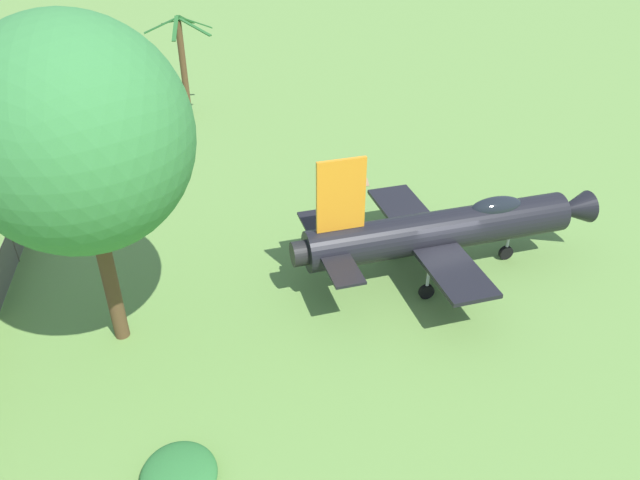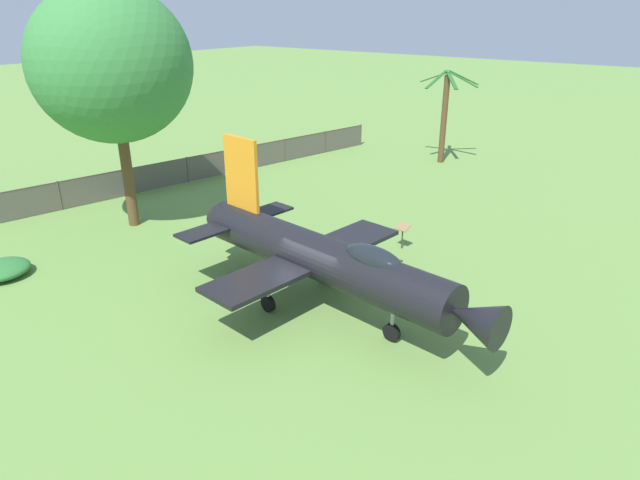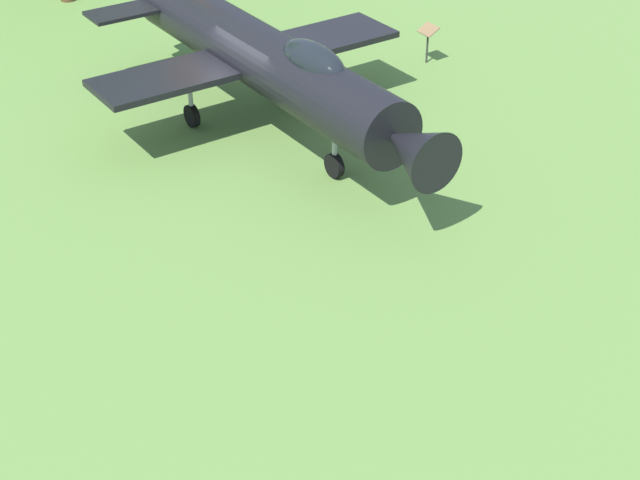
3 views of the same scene
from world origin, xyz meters
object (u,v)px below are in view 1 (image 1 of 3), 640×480
(display_jet, at_px, (448,228))
(info_plaque, at_px, (362,186))
(shrub_near_fence, at_px, (179,475))
(palm_tree, at_px, (183,62))
(shade_tree, at_px, (76,136))

(display_jet, distance_m, info_plaque, 6.49)
(display_jet, bearing_deg, info_plaque, 101.29)
(shrub_near_fence, distance_m, info_plaque, 16.56)
(palm_tree, relative_size, info_plaque, 5.36)
(shrub_near_fence, bearing_deg, shade_tree, -83.63)
(info_plaque, bearing_deg, palm_tree, -69.69)
(shade_tree, distance_m, shrub_near_fence, 9.86)
(display_jet, bearing_deg, shade_tree, -178.12)
(display_jet, distance_m, palm_tree, 21.79)
(display_jet, height_order, shrub_near_fence, display_jet)
(palm_tree, height_order, info_plaque, palm_tree)
(display_jet, height_order, palm_tree, palm_tree)
(shade_tree, xyz_separation_m, info_plaque, (-11.89, -5.57, -6.69))
(shade_tree, bearing_deg, display_jet, 176.40)
(display_jet, relative_size, info_plaque, 11.10)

